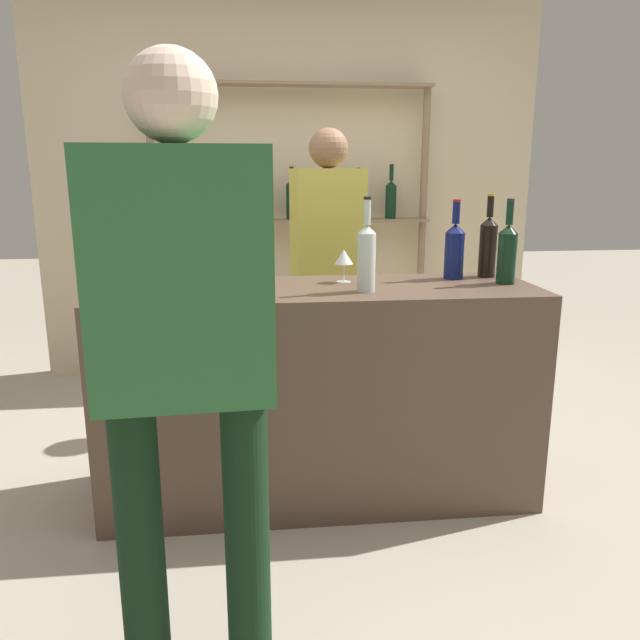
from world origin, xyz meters
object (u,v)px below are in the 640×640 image
object	(u,v)px
counter_bottle_3	(366,256)
server_behind_counter	(328,250)
counter_bottle_2	(454,249)
customer_left	(184,337)
counter_bottle_4	(507,252)
counter_bottle_1	(184,268)
wine_glass	(344,258)
counter_bottle_0	(488,245)

from	to	relation	value
counter_bottle_3	server_behind_counter	distance (m)	1.06
counter_bottle_2	customer_left	bearing A→B (deg)	-134.36
counter_bottle_2	counter_bottle_4	size ratio (longest dim) A/B	0.97
server_behind_counter	customer_left	size ratio (longest dim) A/B	0.96
counter_bottle_1	counter_bottle_4	world-z (taller)	counter_bottle_4
counter_bottle_1	counter_bottle_4	size ratio (longest dim) A/B	0.86
counter_bottle_1	wine_glass	world-z (taller)	counter_bottle_1
counter_bottle_1	server_behind_counter	xyz separation A→B (m)	(0.70, 1.11, -0.08)
counter_bottle_3	customer_left	bearing A→B (deg)	-126.75
server_behind_counter	counter_bottle_1	bearing A→B (deg)	-44.84
counter_bottle_2	counter_bottle_4	xyz separation A→B (m)	(0.19, -0.15, 0.00)
counter_bottle_3	wine_glass	xyz separation A→B (m)	(-0.06, 0.22, -0.04)
counter_bottle_4	customer_left	bearing A→B (deg)	-142.82
counter_bottle_0	server_behind_counter	distance (m)	1.01
counter_bottle_0	customer_left	size ratio (longest dim) A/B	0.22
counter_bottle_3	counter_bottle_4	distance (m)	0.65
server_behind_counter	counter_bottle_3	bearing A→B (deg)	-11.44
counter_bottle_3	counter_bottle_4	size ratio (longest dim) A/B	1.04
counter_bottle_1	wine_glass	distance (m)	0.72
counter_bottle_3	customer_left	distance (m)	1.08
counter_bottle_0	counter_bottle_1	bearing A→B (deg)	-165.51
counter_bottle_3	server_behind_counter	world-z (taller)	server_behind_counter
counter_bottle_0	counter_bottle_4	size ratio (longest dim) A/B	1.04
counter_bottle_1	server_behind_counter	world-z (taller)	server_behind_counter
counter_bottle_3	wine_glass	world-z (taller)	counter_bottle_3
wine_glass	counter_bottle_4	bearing A→B (deg)	-8.95
wine_glass	customer_left	distance (m)	1.23
counter_bottle_1	counter_bottle_4	xyz separation A→B (m)	(1.36, 0.17, 0.02)
counter_bottle_0	customer_left	world-z (taller)	customer_left
counter_bottle_1	counter_bottle_3	bearing A→B (deg)	4.58
counter_bottle_4	wine_glass	distance (m)	0.71
counter_bottle_2	counter_bottle_1	bearing A→B (deg)	-164.97
server_behind_counter	wine_glass	bearing A→B (deg)	-15.17
counter_bottle_1	server_behind_counter	bearing A→B (deg)	57.86
server_behind_counter	customer_left	xyz separation A→B (m)	(-0.62, -1.92, 0.03)
counter_bottle_0	server_behind_counter	bearing A→B (deg)	130.08
counter_bottle_1	counter_bottle_4	bearing A→B (deg)	7.00
counter_bottle_2	server_behind_counter	world-z (taller)	server_behind_counter
counter_bottle_4	server_behind_counter	xyz separation A→B (m)	(-0.66, 0.95, -0.10)
counter_bottle_3	counter_bottle_4	xyz separation A→B (m)	(0.64, 0.11, -0.01)
counter_bottle_0	counter_bottle_2	size ratio (longest dim) A/B	1.07
counter_bottle_0	counter_bottle_3	xyz separation A→B (m)	(-0.62, -0.29, -0.00)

